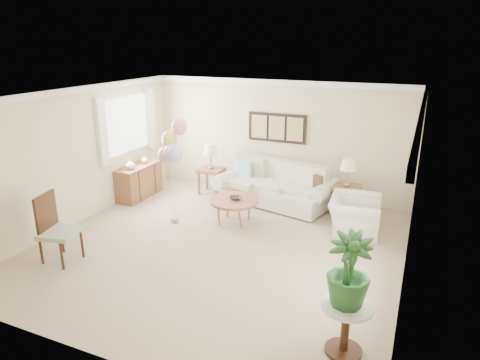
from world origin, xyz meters
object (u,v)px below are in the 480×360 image
Objects in this scene: accent_chair at (55,227)px; balloon_cluster at (172,147)px; sofa at (276,188)px; coffee_table at (234,201)px; armchair at (355,215)px.

balloon_cluster is (0.96, 2.02, 0.94)m from accent_chair.
sofa is 2.81× the size of coffee_table.
armchair is at bearing -23.55° from sofa.
coffee_table is 2.28m from armchair.
balloon_cluster reaches higher than accent_chair.
coffee_table is at bearing 98.59° from armchair.
armchair is 3.61m from balloon_cluster.
coffee_table is 1.57m from balloon_cluster.
armchair is at bearing 13.05° from coffee_table.
sofa is at bearing 50.50° from balloon_cluster.
coffee_table is 0.86× the size of accent_chair.
accent_chair is at bearing -115.48° from balloon_cluster.
accent_chair is (-2.01, -2.49, 0.13)m from coffee_table.
accent_chair is (-4.23, -3.01, 0.25)m from armchair.
sofa is 1.31× the size of balloon_cluster.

